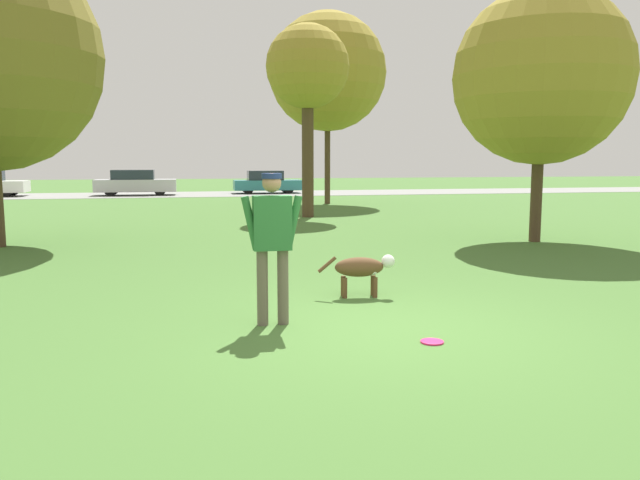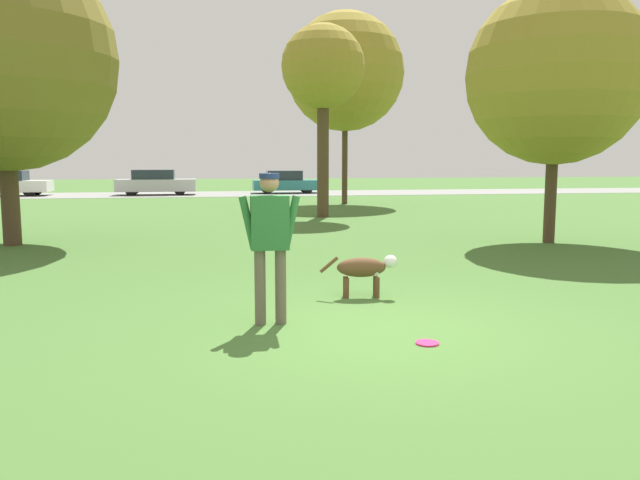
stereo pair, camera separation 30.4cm
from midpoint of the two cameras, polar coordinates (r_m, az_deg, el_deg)
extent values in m
plane|color=#426B2D|center=(7.19, 6.38, -8.13)|extent=(120.00, 120.00, 0.00)
cube|color=gray|center=(36.17, -6.89, 4.22)|extent=(120.00, 6.00, 0.01)
cylinder|color=#665B4C|center=(7.31, -2.43, -4.28)|extent=(0.13, 0.13, 0.88)
cylinder|color=#665B4C|center=(7.28, -4.31, -4.34)|extent=(0.13, 0.13, 0.88)
cube|color=#2D7038|center=(7.18, -3.41, 1.59)|extent=(0.44, 0.22, 0.62)
cylinder|color=#2D7038|center=(7.21, -1.47, 1.62)|extent=(0.22, 0.09, 0.63)
cylinder|color=#2D7038|center=(7.16, -5.36, 1.55)|extent=(0.22, 0.09, 0.63)
sphere|color=#A87A5B|center=(7.15, -3.44, 5.25)|extent=(0.22, 0.22, 0.22)
cylinder|color=navy|center=(7.15, -3.44, 5.87)|extent=(0.23, 0.23, 0.06)
ellipsoid|color=brown|center=(8.75, 4.80, -2.50)|extent=(0.72, 0.35, 0.27)
ellipsoid|color=white|center=(8.78, 6.02, -2.79)|extent=(0.17, 0.21, 0.15)
sphere|color=white|center=(8.80, 7.45, -1.98)|extent=(0.21, 0.21, 0.19)
cylinder|color=brown|center=(8.90, 6.07, -4.18)|extent=(0.08, 0.08, 0.28)
cylinder|color=brown|center=(8.76, 6.24, -4.37)|extent=(0.08, 0.08, 0.28)
cylinder|color=brown|center=(8.84, 3.33, -4.23)|extent=(0.08, 0.08, 0.28)
cylinder|color=brown|center=(8.69, 3.45, -4.43)|extent=(0.08, 0.08, 0.28)
cylinder|color=brown|center=(8.68, 1.83, -2.28)|extent=(0.27, 0.08, 0.24)
cylinder|color=#E52366|center=(6.72, 11.07, -9.24)|extent=(0.25, 0.25, 0.02)
torus|color=#E52366|center=(6.72, 11.07, -9.24)|extent=(0.25, 0.25, 0.02)
cylinder|color=#4C3826|center=(15.48, 20.87, 4.02)|extent=(0.27, 0.27, 2.30)
sphere|color=olive|center=(15.58, 21.33, 13.87)|extent=(4.05, 4.05, 4.05)
cylinder|color=#4C3826|center=(21.09, 0.69, 7.47)|extent=(0.39, 0.39, 3.95)
sphere|color=olive|center=(21.31, 0.70, 15.59)|extent=(2.77, 2.77, 2.77)
cylinder|color=#4C3826|center=(15.58, -26.00, 3.72)|extent=(0.39, 0.39, 2.27)
sphere|color=olive|center=(15.72, -26.62, 14.67)|extent=(4.96, 4.96, 4.96)
cylinder|color=#4C3826|center=(27.62, 2.60, 7.26)|extent=(0.25, 0.25, 3.80)
sphere|color=olive|center=(27.88, 2.64, 15.11)|extent=(5.08, 5.08, 5.08)
cube|color=white|center=(37.64, -26.59, 4.42)|extent=(4.57, 1.90, 0.60)
cube|color=#232D38|center=(37.66, -26.84, 5.28)|extent=(2.39, 1.60, 0.54)
cylinder|color=black|center=(38.07, -24.28, 4.26)|extent=(0.65, 0.21, 0.65)
cylinder|color=black|center=(36.55, -24.84, 4.13)|extent=(0.65, 0.21, 0.65)
cube|color=#B7B7BC|center=(35.85, -14.49, 4.88)|extent=(4.31, 1.69, 0.66)
cube|color=#232D38|center=(35.84, -14.73, 5.82)|extent=(2.24, 1.45, 0.52)
cylinder|color=black|center=(36.51, -12.37, 4.60)|extent=(0.61, 0.20, 0.61)
cylinder|color=black|center=(35.07, -12.46, 4.49)|extent=(0.61, 0.20, 0.61)
cylinder|color=black|center=(36.69, -16.42, 4.48)|extent=(0.61, 0.20, 0.61)
cylinder|color=black|center=(35.27, -16.67, 4.37)|extent=(0.61, 0.20, 0.61)
cube|color=teal|center=(36.65, -2.86, 5.05)|extent=(3.90, 1.72, 0.57)
cube|color=#232D38|center=(36.62, -3.05, 5.92)|extent=(2.04, 1.46, 0.55)
cylinder|color=black|center=(37.50, -1.21, 4.81)|extent=(0.58, 0.21, 0.57)
cylinder|color=black|center=(36.10, -0.90, 4.71)|extent=(0.58, 0.21, 0.57)
cylinder|color=black|center=(37.25, -4.76, 4.77)|extent=(0.58, 0.21, 0.57)
cylinder|color=black|center=(35.84, -4.59, 4.67)|extent=(0.58, 0.21, 0.57)
camera|label=1|loc=(0.15, -88.90, 0.14)|focal=35.00mm
camera|label=2|loc=(0.15, 91.10, -0.14)|focal=35.00mm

